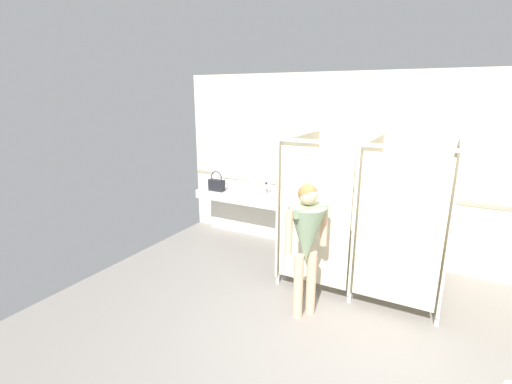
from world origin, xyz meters
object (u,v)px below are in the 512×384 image
at_px(person_standing, 307,236).
at_px(paper_cup, 216,187).
at_px(handbag, 217,184).
at_px(soap_dispenser, 266,188).

relative_size(person_standing, paper_cup, 14.93).
bearing_deg(person_standing, paper_cup, 145.32).
distance_m(person_standing, handbag, 2.73).
bearing_deg(paper_cup, soap_dispenser, 13.85).
bearing_deg(soap_dispenser, paper_cup, -166.15).
bearing_deg(handbag, paper_cup, 135.47).
height_order(person_standing, soap_dispenser, person_standing).
bearing_deg(handbag, soap_dispenser, 19.30).
bearing_deg(handbag, person_standing, -34.33).
relative_size(person_standing, soap_dispenser, 8.07).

